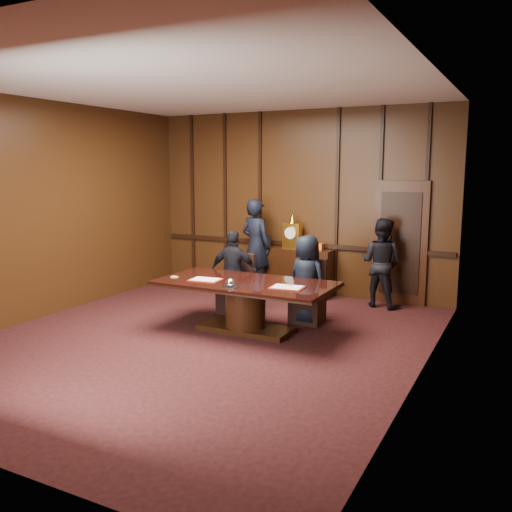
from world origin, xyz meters
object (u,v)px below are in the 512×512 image
at_px(signatory_right, 307,280).
at_px(witness_right, 381,263).
at_px(conference_table, 246,298).
at_px(signatory_left, 234,272).
at_px(witness_left, 256,246).
at_px(sideboard, 292,269).

bearing_deg(signatory_right, witness_right, -99.41).
bearing_deg(conference_table, signatory_left, 129.09).
xyz_separation_m(conference_table, witness_right, (1.41, 2.39, 0.27)).
distance_m(conference_table, signatory_left, 1.05).
relative_size(signatory_left, witness_left, 0.76).
height_order(signatory_left, signatory_right, signatory_left).
bearing_deg(sideboard, signatory_left, -99.67).
bearing_deg(witness_right, conference_table, 70.81).
relative_size(conference_table, witness_right, 1.68).
relative_size(conference_table, witness_left, 1.43).
distance_m(signatory_right, witness_right, 1.76).
distance_m(sideboard, conference_table, 2.57).
height_order(conference_table, signatory_right, signatory_right).
bearing_deg(conference_table, witness_left, 113.73).
bearing_deg(signatory_left, signatory_right, 168.28).
bearing_deg(sideboard, conference_table, -82.12).
distance_m(signatory_left, witness_right, 2.60).
bearing_deg(sideboard, witness_left, -161.49).
relative_size(witness_left, witness_right, 1.18).
distance_m(sideboard, signatory_left, 1.79).
xyz_separation_m(conference_table, signatory_right, (0.65, 0.80, 0.19)).
height_order(signatory_right, witness_left, witness_left).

